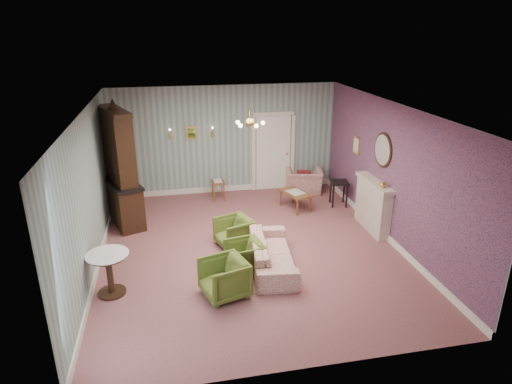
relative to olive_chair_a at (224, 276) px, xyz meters
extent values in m
plane|color=#8D5254|center=(0.75, 1.55, -0.37)|extent=(7.00, 7.00, 0.00)
plane|color=white|center=(0.75, 1.55, 2.53)|extent=(7.00, 7.00, 0.00)
plane|color=slate|center=(0.75, 5.05, 1.08)|extent=(6.00, 0.00, 6.00)
plane|color=slate|center=(0.75, -1.95, 1.08)|extent=(6.00, 0.00, 6.00)
plane|color=slate|center=(-2.25, 1.55, 1.08)|extent=(0.00, 7.00, 7.00)
plane|color=slate|center=(3.75, 1.55, 1.08)|extent=(0.00, 7.00, 7.00)
plane|color=#B45A77|center=(3.73, 1.55, 1.08)|extent=(0.00, 7.00, 7.00)
imported|color=#546624|center=(0.00, 0.00, 0.00)|extent=(0.84, 0.87, 0.73)
imported|color=#546624|center=(0.48, 0.74, -0.04)|extent=(0.70, 0.73, 0.65)
imported|color=#546624|center=(0.44, 1.77, -0.03)|extent=(0.81, 0.83, 0.68)
imported|color=#9F4048|center=(1.02, 0.79, 0.01)|extent=(0.78, 1.99, 0.76)
imported|color=#9F4048|center=(2.82, 4.57, 0.06)|extent=(1.09, 0.83, 0.86)
imported|color=gold|center=(3.59, 1.55, 0.87)|extent=(0.15, 0.15, 0.15)
cube|color=maroon|center=(2.77, 4.42, 0.11)|extent=(0.41, 0.28, 0.39)
camera|label=1|loc=(-0.77, -6.51, 4.01)|focal=31.22mm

